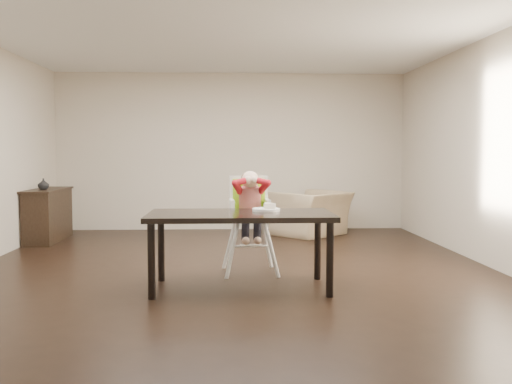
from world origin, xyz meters
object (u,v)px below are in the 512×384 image
armchair (311,206)px  sideboard (48,215)px  high_chair (250,201)px  dining_table (240,221)px

armchair → sideboard: armchair is taller
armchair → sideboard: bearing=-37.4°
sideboard → high_chair: bearing=-38.9°
dining_table → sideboard: sideboard is taller
dining_table → high_chair: high_chair is taller
high_chair → dining_table: bearing=-102.4°
high_chair → armchair: 3.04m
dining_table → sideboard: bearing=132.1°
high_chair → sideboard: bearing=137.6°
sideboard → dining_table: bearing=-47.9°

